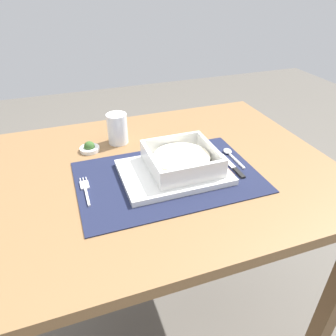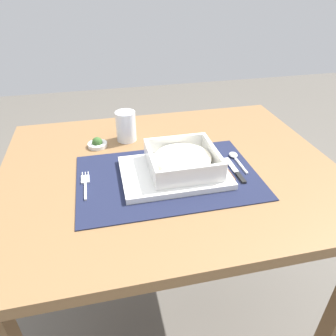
{
  "view_description": "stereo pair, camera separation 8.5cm",
  "coord_description": "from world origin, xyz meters",
  "views": [
    {
      "loc": [
        -0.26,
        -0.73,
        1.24
      ],
      "look_at": [
        -0.02,
        -0.06,
        0.78
      ],
      "focal_mm": 34.12,
      "sensor_mm": 36.0,
      "label": 1
    },
    {
      "loc": [
        -0.18,
        -0.75,
        1.24
      ],
      "look_at": [
        -0.02,
        -0.06,
        0.78
      ],
      "focal_mm": 34.12,
      "sensor_mm": 36.0,
      "label": 2
    }
  ],
  "objects": [
    {
      "name": "ground_plane",
      "position": [
        0.0,
        0.0,
        0.0
      ],
      "size": [
        6.0,
        6.0,
        0.0
      ],
      "primitive_type": "plane",
      "color": "#59544C"
    },
    {
      "name": "dining_table",
      "position": [
        0.0,
        0.0,
        0.64
      ],
      "size": [
        0.95,
        0.76,
        0.75
      ],
      "color": "brown",
      "rests_on": "ground"
    },
    {
      "name": "placemat",
      "position": [
        -0.02,
        -0.06,
        0.76
      ],
      "size": [
        0.49,
        0.32,
        0.0
      ],
      "primitive_type": "cube",
      "color": "#191E38",
      "rests_on": "dining_table"
    },
    {
      "name": "serving_plate",
      "position": [
        0.0,
        -0.05,
        0.76
      ],
      "size": [
        0.28,
        0.21,
        0.02
      ],
      "primitive_type": "cube",
      "color": "white",
      "rests_on": "placemat"
    },
    {
      "name": "porridge_bowl",
      "position": [
        0.03,
        -0.04,
        0.79
      ],
      "size": [
        0.18,
        0.18,
        0.05
      ],
      "color": "white",
      "rests_on": "serving_plate"
    },
    {
      "name": "fork",
      "position": [
        -0.24,
        -0.04,
        0.76
      ],
      "size": [
        0.02,
        0.13,
        0.0
      ],
      "rotation": [
        0.0,
        0.0,
        0.0
      ],
      "color": "silver",
      "rests_on": "placemat"
    },
    {
      "name": "spoon",
      "position": [
        0.2,
        -0.01,
        0.76
      ],
      "size": [
        0.02,
        0.12,
        0.01
      ],
      "rotation": [
        0.0,
        0.0,
        0.01
      ],
      "color": "silver",
      "rests_on": "placemat"
    },
    {
      "name": "butter_knife",
      "position": [
        0.17,
        -0.08,
        0.76
      ],
      "size": [
        0.01,
        0.13,
        0.01
      ],
      "rotation": [
        0.0,
        0.0,
        0.07
      ],
      "color": "black",
      "rests_on": "placemat"
    },
    {
      "name": "bread_knife",
      "position": [
        0.15,
        -0.06,
        0.76
      ],
      "size": [
        0.01,
        0.14,
        0.01
      ],
      "rotation": [
        0.0,
        0.0,
        0.03
      ],
      "color": "#59331E",
      "rests_on": "placemat"
    },
    {
      "name": "drinking_glass",
      "position": [
        -0.1,
        0.19,
        0.8
      ],
      "size": [
        0.06,
        0.06,
        0.1
      ],
      "color": "white",
      "rests_on": "dining_table"
    },
    {
      "name": "condiment_saucer",
      "position": [
        -0.2,
        0.16,
        0.76
      ],
      "size": [
        0.06,
        0.06,
        0.03
      ],
      "color": "white",
      "rests_on": "dining_table"
    }
  ]
}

